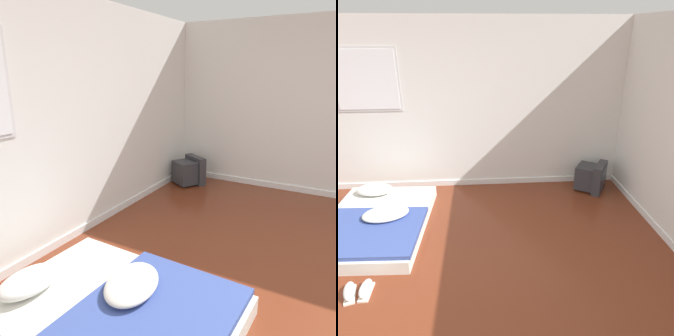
% 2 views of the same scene
% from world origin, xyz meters
% --- Properties ---
extents(wall_back, '(8.15, 0.08, 2.60)m').
position_xyz_m(wall_back, '(-0.01, 2.90, 1.29)').
color(wall_back, white).
rests_on(wall_back, ground_plane).
extents(mattress_bed, '(1.36, 1.86, 0.30)m').
position_xyz_m(mattress_bed, '(-0.76, 1.63, 0.11)').
color(mattress_bed, silver).
rests_on(mattress_bed, ground_plane).
extents(crt_tv, '(0.58, 0.58, 0.46)m').
position_xyz_m(crt_tv, '(2.39, 2.53, 0.22)').
color(crt_tv, '#333338').
rests_on(crt_tv, ground_plane).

